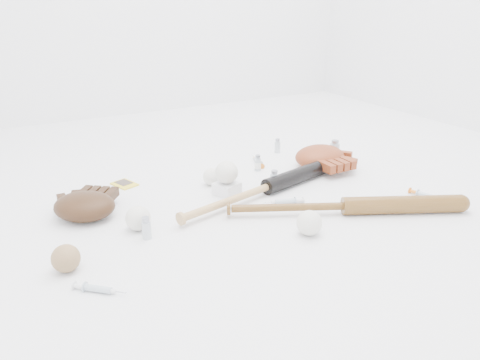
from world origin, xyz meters
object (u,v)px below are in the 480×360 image
bat_wood (345,206)px  glove_dark (85,206)px  bat_dark (268,187)px  pedestal (227,188)px

bat_wood → glove_dark: (-0.77, 0.40, 0.01)m
bat_dark → pedestal: bat_dark is taller
bat_wood → glove_dark: size_ratio=3.48×
glove_dark → pedestal: bearing=31.8°
pedestal → bat_dark: bearing=-29.8°
bat_dark → bat_wood: bearing=-76.6°
bat_dark → glove_dark: size_ratio=3.50×
bat_dark → bat_wood: size_ratio=1.01×
bat_dark → glove_dark: (-0.64, 0.13, 0.01)m
bat_dark → pedestal: size_ratio=10.46×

